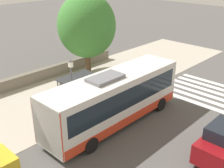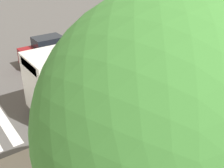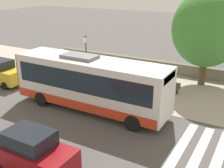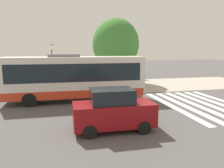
# 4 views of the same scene
# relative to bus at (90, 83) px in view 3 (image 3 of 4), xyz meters

# --- Properties ---
(ground_plane) EXTENTS (120.00, 120.00, 0.00)m
(ground_plane) POSITION_rel_bus_xyz_m (-1.74, -0.22, -1.92)
(ground_plane) COLOR #514F4C
(ground_plane) RESTS_ON ground
(sidewalk_plaza) EXTENTS (9.00, 44.00, 0.02)m
(sidewalk_plaza) POSITION_rel_bus_xyz_m (-6.24, -0.22, -1.91)
(sidewalk_plaza) COLOR #ADA393
(sidewalk_plaza) RESTS_ON ground
(stone_wall) EXTENTS (0.60, 20.00, 1.05)m
(stone_wall) POSITION_rel_bus_xyz_m (-10.29, -0.22, -1.38)
(stone_wall) COLOR slate
(stone_wall) RESTS_ON ground
(bus) EXTENTS (2.78, 10.68, 3.71)m
(bus) POSITION_rel_bus_xyz_m (0.00, 0.00, 0.00)
(bus) COLOR silver
(bus) RESTS_ON ground
(bus_shelter) EXTENTS (1.72, 2.89, 2.50)m
(bus_shelter) POSITION_rel_bus_xyz_m (-3.68, -0.15, 0.15)
(bus_shelter) COLOR #2D2D33
(bus_shelter) RESTS_ON ground
(pedestrian) EXTENTS (0.34, 0.24, 1.80)m
(pedestrian) POSITION_rel_bus_xyz_m (-1.64, 4.74, -0.85)
(pedestrian) COLOR #2D3347
(pedestrian) RESTS_ON ground
(bench) EXTENTS (0.40, 1.87, 0.88)m
(bench) POSITION_rel_bus_xyz_m (-5.53, 3.55, -1.43)
(bench) COLOR brown
(bench) RESTS_ON ground
(street_lamp_near) EXTENTS (0.28, 0.28, 4.54)m
(street_lamp_near) POSITION_rel_bus_xyz_m (-2.15, -1.78, 0.77)
(street_lamp_near) COLOR #4C4C51
(street_lamp_near) RESTS_ON ground
(shade_tree) EXTENTS (5.57, 5.57, 7.76)m
(shade_tree) POSITION_rel_bus_xyz_m (-8.64, 5.40, 2.76)
(shade_tree) COLOR brown
(shade_tree) RESTS_ON ground
(parked_car_behind_bus) EXTENTS (1.94, 4.41, 2.06)m
(parked_car_behind_bus) POSITION_rel_bus_xyz_m (-0.48, -9.49, -0.92)
(parked_car_behind_bus) COLOR gold
(parked_car_behind_bus) RESTS_ON ground
(parked_car_far_lane) EXTENTS (1.90, 4.03, 2.12)m
(parked_car_far_lane) POSITION_rel_bus_xyz_m (6.94, 1.51, -0.90)
(parked_car_far_lane) COLOR maroon
(parked_car_far_lane) RESTS_ON ground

